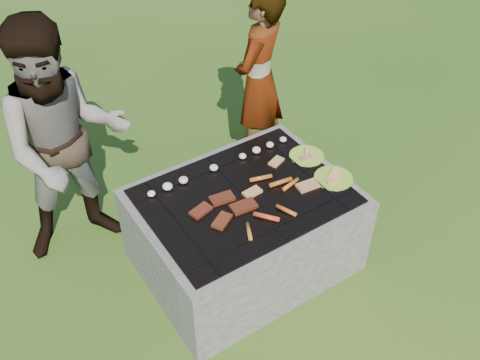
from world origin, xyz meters
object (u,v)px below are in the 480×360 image
object	(u,v)px
cook	(259,81)
plate_far	(307,156)
bystander	(67,145)
fire_pit	(244,233)
plate_near	(333,178)

from	to	relation	value
cook	plate_far	bearing A→B (deg)	48.04
bystander	plate_far	bearing A→B (deg)	-18.80
fire_pit	cook	size ratio (longest dim) A/B	0.88
plate_far	cook	size ratio (longest dim) A/B	0.18
plate_far	bystander	xyz separation A→B (m)	(-1.35, 0.69, 0.22)
plate_far	cook	bearing A→B (deg)	78.54
plate_far	plate_near	bearing A→B (deg)	-89.83
fire_pit	plate_near	world-z (taller)	plate_near
plate_far	cook	xyz separation A→B (m)	(0.16, 0.79, 0.13)
plate_far	plate_near	distance (m)	0.27
plate_near	bystander	bearing A→B (deg)	144.64
fire_pit	bystander	bearing A→B (deg)	135.27
plate_near	cook	bearing A→B (deg)	81.44
fire_pit	cook	xyz separation A→B (m)	(0.72, 0.88, 0.46)
fire_pit	plate_far	xyz separation A→B (m)	(0.56, 0.09, 0.33)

